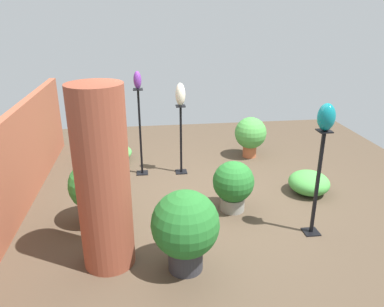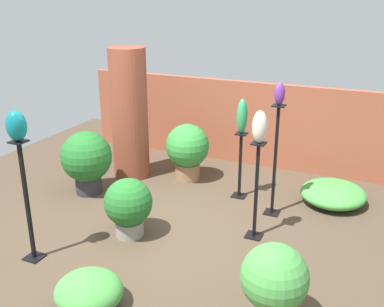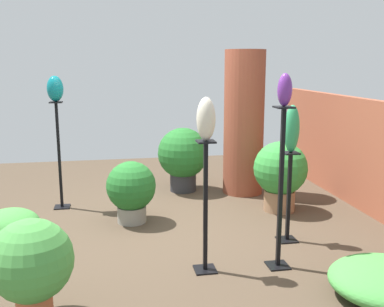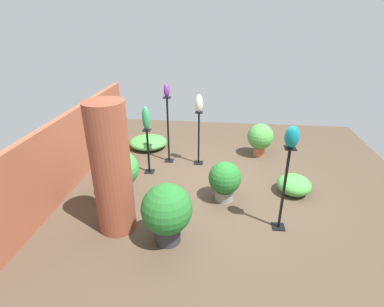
% 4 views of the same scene
% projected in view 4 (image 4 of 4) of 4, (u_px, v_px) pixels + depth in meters
% --- Properties ---
extents(ground_plane, '(8.00, 8.00, 0.00)m').
position_uv_depth(ground_plane, '(210.00, 188.00, 5.91)').
color(ground_plane, '#4C3D2D').
extents(brick_wall_back, '(5.60, 0.12, 1.44)m').
position_uv_depth(brick_wall_back, '(72.00, 149.00, 5.88)').
color(brick_wall_back, '#9E5138').
rests_on(brick_wall_back, ground).
extents(brick_pillar, '(0.58, 0.58, 2.07)m').
position_uv_depth(brick_pillar, '(112.00, 170.00, 4.41)').
color(brick_pillar, brown).
rests_on(brick_pillar, ground).
extents(pedestal_jade, '(0.20, 0.20, 0.98)m').
position_uv_depth(pedestal_jade, '(148.00, 153.00, 6.34)').
color(pedestal_jade, black).
rests_on(pedestal_jade, ground).
extents(pedestal_violet, '(0.20, 0.20, 1.51)m').
position_uv_depth(pedestal_violet, '(168.00, 133.00, 6.72)').
color(pedestal_violet, black).
rests_on(pedestal_violet, ground).
extents(pedestal_teal, '(0.20, 0.20, 1.40)m').
position_uv_depth(pedestal_teal, '(283.00, 193.00, 4.56)').
color(pedestal_teal, black).
rests_on(pedestal_teal, ground).
extents(pedestal_ivory, '(0.20, 0.20, 1.22)m').
position_uv_depth(pedestal_ivory, '(199.00, 141.00, 6.67)').
color(pedestal_ivory, black).
rests_on(pedestal_ivory, ground).
extents(art_vase_jade, '(0.15, 0.16, 0.49)m').
position_uv_depth(art_vase_jade, '(146.00, 118.00, 6.01)').
color(art_vase_jade, '#2D9356').
rests_on(art_vase_jade, pedestal_jade).
extents(art_vase_violet, '(0.13, 0.13, 0.29)m').
position_uv_depth(art_vase_violet, '(167.00, 90.00, 6.31)').
color(art_vase_violet, '#6B2D8C').
rests_on(art_vase_violet, pedestal_violet).
extents(art_vase_teal, '(0.22, 0.21, 0.33)m').
position_uv_depth(art_vase_teal, '(292.00, 137.00, 4.17)').
color(art_vase_teal, '#0F727A').
rests_on(art_vase_teal, pedestal_teal).
extents(art_vase_ivory, '(0.17, 0.17, 0.38)m').
position_uv_depth(art_vase_ivory, '(199.00, 103.00, 6.31)').
color(art_vase_ivory, beige).
rests_on(art_vase_ivory, pedestal_ivory).
extents(potted_plant_near_pillar, '(0.69, 0.69, 0.91)m').
position_uv_depth(potted_plant_near_pillar, '(120.00, 171.00, 5.46)').
color(potted_plant_near_pillar, '#936B4C').
rests_on(potted_plant_near_pillar, ground).
extents(potted_plant_back_center, '(0.61, 0.61, 0.80)m').
position_uv_depth(potted_plant_back_center, '(260.00, 137.00, 7.10)').
color(potted_plant_back_center, '#B25B38').
rests_on(potted_plant_back_center, ground).
extents(potted_plant_front_left, '(0.75, 0.75, 0.95)m').
position_uv_depth(potted_plant_front_left, '(167.00, 211.00, 4.32)').
color(potted_plant_front_left, '#2D2D33').
rests_on(potted_plant_front_left, ground).
extents(potted_plant_walkway_edge, '(0.59, 0.59, 0.75)m').
position_uv_depth(potted_plant_walkway_edge, '(225.00, 180.00, 5.39)').
color(potted_plant_walkway_edge, gray).
rests_on(potted_plant_walkway_edge, ground).
extents(foliage_bed_east, '(0.66, 0.64, 0.35)m').
position_uv_depth(foliage_bed_east, '(294.00, 185.00, 5.69)').
color(foliage_bed_east, '#479942').
rests_on(foliage_bed_east, ground).
extents(foliage_bed_west, '(0.92, 0.96, 0.29)m').
position_uv_depth(foliage_bed_west, '(148.00, 142.00, 7.66)').
color(foliage_bed_west, '#479942').
rests_on(foliage_bed_west, ground).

